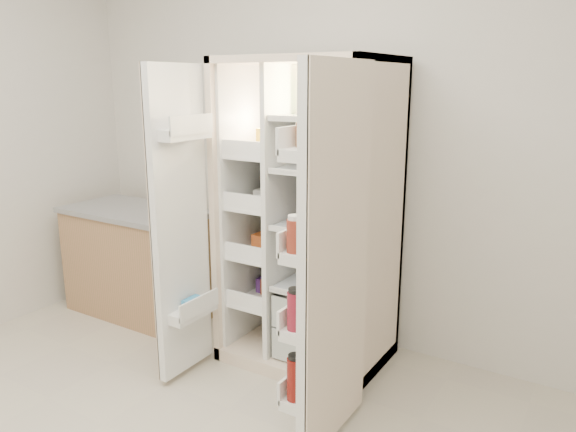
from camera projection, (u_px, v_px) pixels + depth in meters
The scene contains 5 objects.
wall_back at pixel (332, 133), 3.45m from camera, with size 4.00×0.02×2.70m, color silver.
refrigerator at pixel (315, 240), 3.27m from camera, with size 0.92×0.70×1.80m.
freezer_door at pixel (181, 226), 3.00m from camera, with size 0.15×0.40×1.72m.
fridge_door at pixel (331, 265), 2.42m from camera, with size 0.17×0.58×1.72m.
kitchen_counter at pixel (140, 261), 3.97m from camera, with size 1.08×0.57×0.78m.
Camera 1 is at (1.60, -1.10, 1.67)m, focal length 34.00 mm.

